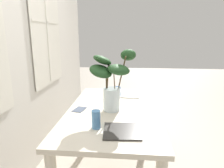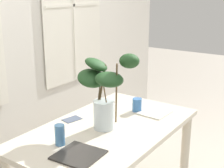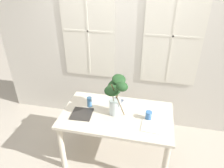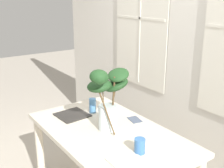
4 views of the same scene
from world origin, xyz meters
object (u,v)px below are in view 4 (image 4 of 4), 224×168
at_px(drinking_glass_blue_right, 140,146).
at_px(plate_square_right, 127,161).
at_px(drinking_glass_blue_left, 93,105).
at_px(plate_square_left, 72,115).
at_px(dining_table, 108,143).
at_px(vase_with_branches, 108,96).

height_order(drinking_glass_blue_right, plate_square_right, drinking_glass_blue_right).
distance_m(drinking_glass_blue_left, drinking_glass_blue_right, 0.82).
relative_size(drinking_glass_blue_right, plate_square_left, 0.42).
height_order(dining_table, plate_square_right, plate_square_right).
relative_size(drinking_glass_blue_left, plate_square_right, 0.63).
bearing_deg(plate_square_right, dining_table, 160.94).
xyz_separation_m(drinking_glass_blue_left, drinking_glass_blue_right, (0.82, -0.11, -0.01)).
bearing_deg(plate_square_right, plate_square_left, 176.59).
bearing_deg(drinking_glass_blue_right, dining_table, 178.36).
bearing_deg(vase_with_branches, drinking_glass_blue_left, 167.74).
height_order(drinking_glass_blue_left, drinking_glass_blue_right, drinking_glass_blue_left).
relative_size(vase_with_branches, plate_square_right, 2.58).
xyz_separation_m(drinking_glass_blue_left, plate_square_left, (-0.04, -0.20, -0.06)).
xyz_separation_m(dining_table, plate_square_left, (-0.45, -0.10, 0.12)).
bearing_deg(drinking_glass_blue_left, drinking_glass_blue_right, -7.51).
distance_m(plate_square_left, plate_square_right, 0.90).
distance_m(dining_table, plate_square_left, 0.48).
xyz_separation_m(vase_with_branches, drinking_glass_blue_right, (0.43, -0.02, -0.25)).
height_order(drinking_glass_blue_left, plate_square_right, drinking_glass_blue_left).
xyz_separation_m(drinking_glass_blue_left, plate_square_right, (0.86, -0.25, -0.07)).
bearing_deg(vase_with_branches, plate_square_left, -165.25).
height_order(dining_table, vase_with_branches, vase_with_branches).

